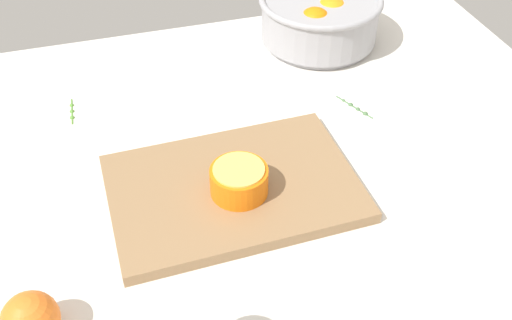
{
  "coord_description": "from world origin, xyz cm",
  "views": [
    {
      "loc": [
        -20.78,
        -59.88,
        60.48
      ],
      "look_at": [
        -3.42,
        -1.68,
        7.0
      ],
      "focal_mm": 41.83,
      "sensor_mm": 36.0,
      "label": 1
    }
  ],
  "objects_px": {
    "fruit_bowl": "(319,18)",
    "orange_half_0": "(239,180)",
    "loose_orange_2": "(31,320)",
    "cutting_board": "(234,190)"
  },
  "relations": [
    {
      "from": "fruit_bowl",
      "to": "orange_half_0",
      "type": "relative_size",
      "value": 2.89
    },
    {
      "from": "loose_orange_2",
      "to": "fruit_bowl",
      "type": "bearing_deg",
      "value": 43.98
    },
    {
      "from": "cutting_board",
      "to": "loose_orange_2",
      "type": "bearing_deg",
      "value": -150.34
    },
    {
      "from": "cutting_board",
      "to": "loose_orange_2",
      "type": "xyz_separation_m",
      "value": [
        -0.28,
        -0.16,
        0.02
      ]
    },
    {
      "from": "cutting_board",
      "to": "loose_orange_2",
      "type": "height_order",
      "value": "loose_orange_2"
    },
    {
      "from": "orange_half_0",
      "to": "loose_orange_2",
      "type": "bearing_deg",
      "value": -152.78
    },
    {
      "from": "orange_half_0",
      "to": "loose_orange_2",
      "type": "height_order",
      "value": "loose_orange_2"
    },
    {
      "from": "cutting_board",
      "to": "orange_half_0",
      "type": "bearing_deg",
      "value": -71.35
    },
    {
      "from": "fruit_bowl",
      "to": "cutting_board",
      "type": "bearing_deg",
      "value": -126.07
    },
    {
      "from": "orange_half_0",
      "to": "loose_orange_2",
      "type": "relative_size",
      "value": 1.25
    }
  ]
}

